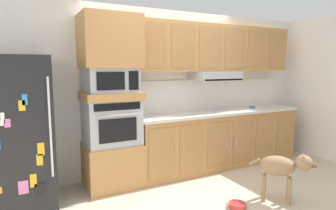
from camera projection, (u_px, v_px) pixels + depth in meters
ground_plane at (199, 193)px, 3.77m from camera, size 9.60×9.60×0.00m
back_kitchen_wall at (161, 91)px, 4.58m from camera, size 6.20×0.12×2.50m
refrigerator at (17, 133)px, 3.31m from camera, size 0.76×0.73×1.76m
oven_base_cabinet at (113, 165)px, 3.97m from camera, size 0.74×0.62×0.60m
built_in_oven at (111, 122)px, 3.89m from camera, size 0.70×0.62×0.60m
appliance_mid_shelf at (111, 96)px, 3.84m from camera, size 0.74×0.62×0.10m
microwave at (110, 80)px, 3.81m from camera, size 0.64×0.54×0.32m
appliance_upper_cabinet at (109, 41)px, 3.75m from camera, size 0.74×0.62×0.68m
lower_cabinet_run at (219, 140)px, 4.77m from camera, size 2.88×0.63×0.88m
countertop_slab at (220, 112)px, 4.71m from camera, size 2.92×0.64×0.04m
backsplash_panel at (210, 94)px, 4.93m from camera, size 2.92×0.02×0.50m
upper_cabinet_with_hood at (216, 50)px, 4.69m from camera, size 2.88×0.48×0.88m
screwdriver at (253, 107)px, 5.07m from camera, size 0.15×0.14×0.03m
dog at (283, 167)px, 3.47m from camera, size 0.57×0.59×0.62m
dog_food_bowl at (237, 205)px, 3.36m from camera, size 0.20×0.20×0.06m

